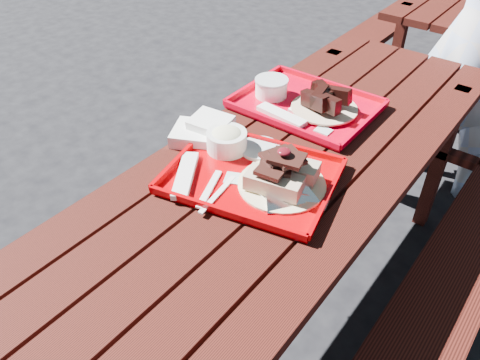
% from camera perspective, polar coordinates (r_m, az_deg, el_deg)
% --- Properties ---
extents(ground, '(60.00, 60.00, 0.00)m').
position_cam_1_polar(ground, '(2.02, 2.72, -16.28)').
color(ground, black).
rests_on(ground, ground).
extents(picnic_table_near, '(1.41, 2.40, 0.75)m').
position_cam_1_polar(picnic_table_near, '(1.60, 3.31, -4.64)').
color(picnic_table_near, '#41120C').
rests_on(picnic_table_near, ground).
extents(near_tray, '(0.57, 0.49, 0.16)m').
position_cam_1_polar(near_tray, '(1.44, 1.79, 1.72)').
color(near_tray, '#B40005').
rests_on(near_tray, picnic_table_near).
extents(far_tray, '(0.51, 0.40, 0.09)m').
position_cam_1_polar(far_tray, '(1.82, 7.69, 9.42)').
color(far_tray, red).
rests_on(far_tray, picnic_table_near).
extents(white_cloth, '(0.24, 0.22, 0.08)m').
position_cam_1_polar(white_cloth, '(1.62, -4.33, 5.91)').
color(white_cloth, white).
rests_on(white_cloth, picnic_table_near).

